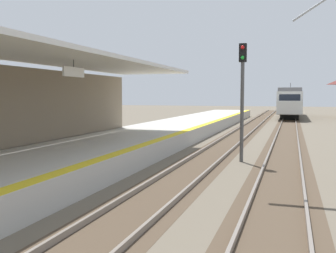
{
  "coord_description": "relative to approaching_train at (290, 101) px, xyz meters",
  "views": [
    {
      "loc": [
        5.62,
        0.68,
        2.94
      ],
      "look_at": [
        2.41,
        10.71,
        2.1
      ],
      "focal_mm": 41.5,
      "sensor_mm": 36.0,
      "label": 1
    }
  ],
  "objects": [
    {
      "name": "approaching_train",
      "position": [
        0.0,
        0.0,
        0.0
      ],
      "size": [
        2.93,
        19.6,
        4.76
      ],
      "color": "silver",
      "rests_on": "ground"
    },
    {
      "name": "rail_signal_post",
      "position": [
        -1.8,
        -38.0,
        1.02
      ],
      "size": [
        0.32,
        0.34,
        5.2
      ],
      "color": "#4C4C4C",
      "rests_on": "ground"
    },
    {
      "name": "track_pair_middle",
      "position": [
        -0.0,
        -35.95,
        -2.13
      ],
      "size": [
        2.34,
        120.0,
        0.16
      ],
      "color": "#4C3D2D",
      "rests_on": "ground"
    },
    {
      "name": "track_pair_nearest_platform",
      "position": [
        -3.4,
        -35.95,
        -2.13
      ],
      "size": [
        2.34,
        120.0,
        0.16
      ],
      "color": "#4C3D2D",
      "rests_on": "ground"
    },
    {
      "name": "station_platform",
      "position": [
        -7.8,
        -39.95,
        -1.73
      ],
      "size": [
        5.0,
        80.0,
        0.91
      ],
      "color": "#B7B5AD",
      "rests_on": "ground"
    }
  ]
}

